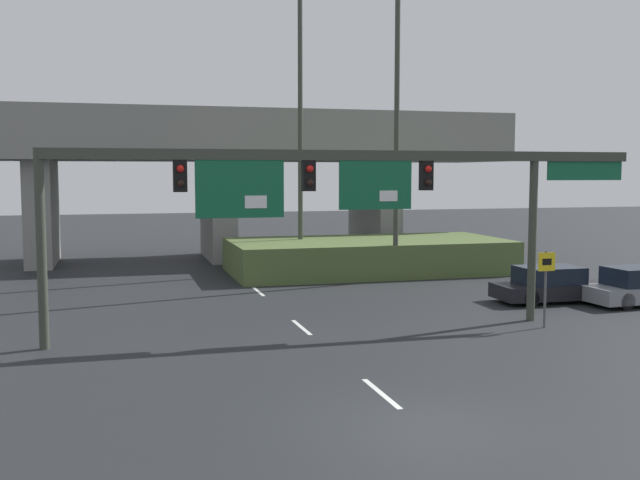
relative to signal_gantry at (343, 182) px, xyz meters
The scene contains 10 objects.
ground_plane 10.09m from the signal_gantry, 97.17° to the right, with size 160.00×160.00×0.00m, color black.
lane_markings 6.81m from the signal_gantry, 103.11° to the left, with size 0.14×25.14×0.01m.
signal_gantry is the anchor object (origin of this frame).
speed_limit_sign 7.31m from the signal_gantry, 10.25° to the right, with size 0.60×0.11×2.52m.
highway_light_pole_near 14.88m from the signal_gantry, 81.38° to the left, with size 0.70×0.36×14.40m.
highway_light_pole_far 12.34m from the signal_gantry, 60.66° to the left, with size 0.70×0.36×17.17m.
overpass_bridge 21.18m from the signal_gantry, 93.01° to the left, with size 34.09×7.65×8.51m.
grass_embankment 14.81m from the signal_gantry, 67.78° to the left, with size 13.83×6.57×1.65m.
parked_sedan_near_right 10.80m from the signal_gantry, 18.18° to the left, with size 4.63×1.97×1.39m.
parked_sedan_mid_right 13.17m from the signal_gantry, ahead, with size 4.54×2.07×1.45m.
Camera 1 is at (-5.79, -13.55, 5.06)m, focal length 42.00 mm.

